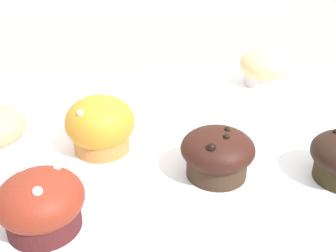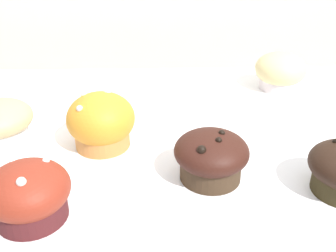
# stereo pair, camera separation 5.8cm
# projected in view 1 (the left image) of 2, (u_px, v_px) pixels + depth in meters

# --- Properties ---
(wall_back) EXTENTS (3.20, 0.10, 1.80)m
(wall_back) POSITION_uv_depth(u_px,v_px,m) (132.00, 46.00, 1.17)
(wall_back) COLOR beige
(wall_back) RESTS_ON ground
(muffin_back_left) EXTENTS (0.10, 0.10, 0.09)m
(muffin_back_left) POSITION_uv_depth(u_px,v_px,m) (100.00, 126.00, 0.59)
(muffin_back_left) COLOR #C77E3E
(muffin_back_left) RESTS_ON display_counter
(muffin_back_right) EXTENTS (0.10, 0.10, 0.07)m
(muffin_back_right) POSITION_uv_depth(u_px,v_px,m) (217.00, 153.00, 0.53)
(muffin_back_right) COLOR #3B291A
(muffin_back_right) RESTS_ON display_counter
(muffin_front_left) EXTENTS (0.10, 0.10, 0.08)m
(muffin_front_left) POSITION_uv_depth(u_px,v_px,m) (264.00, 67.00, 0.82)
(muffin_front_left) COLOR white
(muffin_front_left) RESTS_ON display_counter
(muffin_front_right) EXTENTS (0.10, 0.10, 0.07)m
(muffin_front_right) POSITION_uv_depth(u_px,v_px,m) (41.00, 203.00, 0.44)
(muffin_front_right) COLOR #48191B
(muffin_front_right) RESTS_ON display_counter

